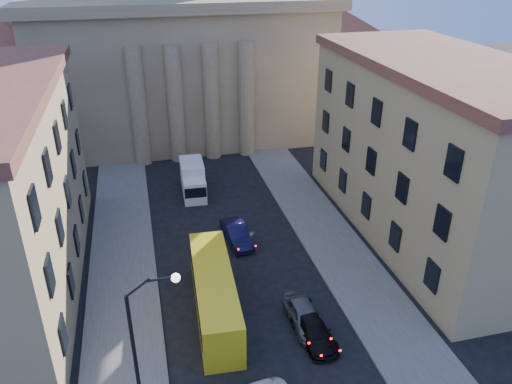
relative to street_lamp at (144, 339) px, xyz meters
The scene contains 10 objects.
sidewalk_left 11.38m from the street_lamp, 98.71° to the left, with size 5.00×60.00×0.15m, color #55524E.
sidewalk_right 19.14m from the street_lamp, 32.88° to the left, with size 5.00×60.00×0.15m, color #55524E.
church 48.43m from the street_lamp, 81.65° to the left, with size 68.02×28.76×36.60m.
building_right 27.84m from the street_lamp, 30.29° to the left, with size 11.60×26.60×14.70m.
street_lamp is the anchor object (origin of this frame).
car_right_mid 11.66m from the street_lamp, 18.47° to the left, with size 1.87×4.60×1.33m, color black.
car_right_far 11.92m from the street_lamp, 25.31° to the left, with size 1.83×4.55×1.55m, color #56555B.
car_right_distant 18.11m from the street_lamp, 63.71° to the left, with size 1.65×4.74×1.56m, color black.
city_bus 9.41m from the street_lamp, 58.34° to the left, with size 3.10×11.02×3.07m.
box_truck 26.59m from the street_lamp, 78.02° to the left, with size 2.41×5.66×3.06m.
Camera 1 is at (-6.05, -11.14, 22.43)m, focal length 35.00 mm.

